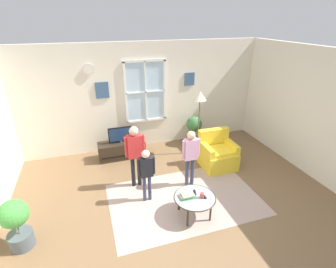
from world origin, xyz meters
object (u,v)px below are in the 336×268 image
Objects in this scene: remote_near_cup at (204,196)px; person_black_shirt at (146,170)px; book_stack at (187,195)px; cup at (202,195)px; remote_near_books at (195,192)px; potted_plant_by_window at (194,126)px; potted_plant_corner at (16,222)px; person_red_shirt at (135,150)px; television at (120,135)px; armchair at (217,154)px; coffee_table at (195,198)px; floor_lamp at (200,102)px; person_pink_shirt at (191,152)px; tv_stand at (122,150)px.

person_black_shirt reaches higher than remote_near_cup.
book_stack is 0.89m from person_black_shirt.
remote_near_books is at bearing 111.50° from cup.
book_stack is 0.30m from remote_near_cup.
cup is 0.09× the size of person_black_shirt.
potted_plant_by_window is at bearing 70.14° from remote_near_cup.
cup is 0.12× the size of potted_plant_corner.
person_red_shirt is 1.59× the size of potted_plant_corner.
armchair is (2.12, -1.13, -0.32)m from television.
remote_near_books reaches higher than coffee_table.
remote_near_cup is at bearing -17.15° from book_stack.
floor_lamp reaches higher than remote_near_books.
coffee_table is at bearing -112.69° from remote_near_books.
coffee_table is at bearing 166.38° from remote_near_cup.
armchair is 4.23m from potted_plant_corner.
coffee_table is 1.02m from person_pink_shirt.
cup is (0.11, -0.05, 0.07)m from coffee_table.
person_pink_shirt is 0.75× the size of floor_lamp.
armchair is 2.07m from person_black_shirt.
cup is at bearing -112.44° from floor_lamp.
armchair is 1.82m from cup.
person_black_shirt is at bearing -139.61° from floor_lamp.
coffee_table is (0.92, -2.53, -0.26)m from television.
armchair is at bearing 45.48° from book_stack.
coffee_table is at bearing -43.95° from person_black_shirt.
coffee_table is 2.93m from potted_plant_by_window.
person_pink_shirt is (-0.92, -0.50, 0.46)m from armchair.
potted_plant_corner is (-2.73, 0.16, 0.05)m from book_stack.
cup is (1.03, -2.59, -0.19)m from television.
cup reaches higher than remote_near_books.
television is 3.03m from potted_plant_corner.
potted_plant_corner is at bearing -129.83° from tv_stand.
person_red_shirt is at bearing 123.19° from coffee_table.
potted_plant_by_window reaches higher than cup.
coffee_table is at bearing -107.22° from person_pink_shirt.
floor_lamp reaches higher than tv_stand.
potted_plant_corner is at bearing -153.45° from floor_lamp.
tv_stand is 4.39× the size of book_stack.
person_red_shirt is (-1.08, 0.33, 0.07)m from person_pink_shirt.
remote_near_cup is 0.17× the size of potted_plant_by_window.
potted_plant_by_window reaches higher than remote_near_cup.
potted_plant_corner is (-2.15, -0.47, -0.21)m from person_black_shirt.
remote_near_cup is 0.16× the size of potted_plant_corner.
television reaches higher than remote_near_books.
tv_stand is at bearing -175.63° from potted_plant_by_window.
book_stack is at bearing -115.62° from person_pink_shirt.
remote_near_books is at bearing -113.01° from potted_plant_by_window.
person_red_shirt is at bearing -84.97° from television.
person_black_shirt is at bearing -83.44° from tv_stand.
remote_near_cup is at bearing -13.62° from coffee_table.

